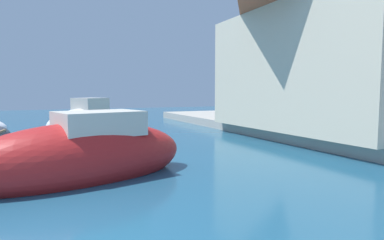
# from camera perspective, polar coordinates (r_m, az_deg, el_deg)

# --- Properties ---
(quay_promenade) EXTENTS (44.00, 32.00, 0.50)m
(quay_promenade) POSITION_cam_1_polar(r_m,az_deg,el_deg) (5.69, 17.14, -15.10)
(quay_promenade) COLOR #ADA89E
(quay_promenade) RESTS_ON ground
(moored_boat_0) EXTENTS (5.96, 3.36, 2.10)m
(moored_boat_0) POSITION_cam_1_polar(r_m,az_deg,el_deg) (8.72, -18.25, -5.93)
(moored_boat_0) COLOR #B21E1E
(moored_boat_0) RESTS_ON ground
(moored_boat_1) EXTENTS (4.91, 4.37, 2.25)m
(moored_boat_1) POSITION_cam_1_polar(r_m,az_deg,el_deg) (18.39, -17.94, -0.37)
(moored_boat_1) COLOR white
(moored_boat_1) RESTS_ON ground
(waterfront_building_main) EXTENTS (7.34, 10.54, 6.64)m
(waterfront_building_main) POSITION_cam_1_polar(r_m,az_deg,el_deg) (16.78, 23.17, 10.33)
(waterfront_building_main) COLOR beige
(waterfront_building_main) RESTS_ON quay_promenade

